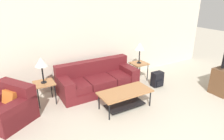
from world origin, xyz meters
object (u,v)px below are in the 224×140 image
at_px(armchair, 8,108).
at_px(side_table_right, 139,65).
at_px(side_table_left, 44,85).
at_px(table_lamp_left, 41,62).
at_px(coffee_table, 125,96).
at_px(table_lamp_right, 140,47).
at_px(backpack, 157,79).
at_px(couch, 98,80).

distance_m(armchair, side_table_right, 3.81).
relative_size(armchair, side_table_right, 2.28).
bearing_deg(side_table_left, table_lamp_left, 135.00).
bearing_deg(side_table_right, coffee_table, -137.86).
relative_size(side_table_left, table_lamp_left, 0.87).
relative_size(coffee_table, table_lamp_left, 1.96).
distance_m(armchair, coffee_table, 2.61).
height_order(armchair, table_lamp_left, table_lamp_left).
xyz_separation_m(side_table_left, table_lamp_right, (2.93, 0.00, 0.59)).
bearing_deg(backpack, table_lamp_right, 105.92).
relative_size(table_lamp_right, backpack, 1.48).
relative_size(coffee_table, backpack, 2.89).
distance_m(armchair, table_lamp_left, 1.23).
bearing_deg(coffee_table, table_lamp_left, 143.27).
height_order(couch, side_table_left, couch).
height_order(side_table_right, table_lamp_left, table_lamp_left).
bearing_deg(couch, side_table_left, 179.95).
bearing_deg(side_table_left, side_table_right, 0.00).
relative_size(couch, side_table_right, 3.92).
distance_m(coffee_table, side_table_right, 1.79).
bearing_deg(side_table_right, table_lamp_right, 63.43).
relative_size(coffee_table, side_table_left, 2.25).
xyz_separation_m(coffee_table, backpack, (1.51, 0.53, -0.11)).
xyz_separation_m(couch, backpack, (1.66, -0.67, -0.08)).
distance_m(couch, side_table_left, 1.48).
height_order(couch, side_table_right, couch).
relative_size(couch, side_table_left, 3.92).
distance_m(side_table_left, table_lamp_right, 2.99).
bearing_deg(table_lamp_left, side_table_right, -0.00).
bearing_deg(backpack, table_lamp_left, 167.90).
height_order(couch, table_lamp_right, table_lamp_right).
distance_m(side_table_right, table_lamp_right, 0.59).
bearing_deg(side_table_left, couch, -0.05).
xyz_separation_m(coffee_table, table_lamp_left, (-1.61, 1.20, 0.76)).
bearing_deg(side_table_right, side_table_left, 180.00).
height_order(side_table_left, table_lamp_left, table_lamp_left).
xyz_separation_m(couch, coffee_table, (0.14, -1.20, 0.03)).
height_order(armchair, coffee_table, armchair).
distance_m(couch, armchair, 2.35).
distance_m(side_table_left, side_table_right, 2.93).
distance_m(armchair, backpack, 3.99).
xyz_separation_m(armchair, side_table_right, (3.79, 0.35, 0.21)).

